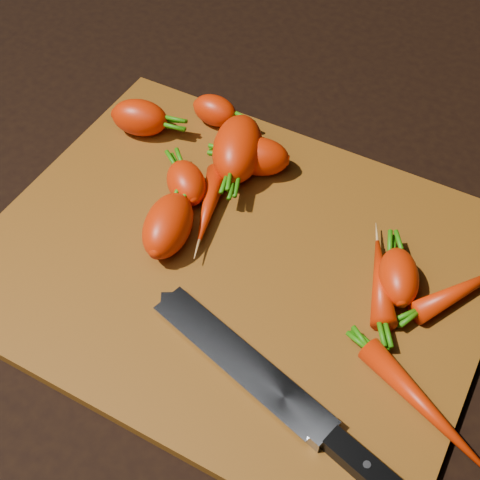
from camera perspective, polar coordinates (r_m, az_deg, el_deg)
The scene contains 14 objects.
ground at distance 0.69m, azimuth -0.40°, elevation -2.40°, with size 2.00×2.00×0.01m, color black.
cutting_board at distance 0.68m, azimuth -0.40°, elevation -1.85°, with size 0.50×0.40×0.01m, color brown.
carrot_0 at distance 0.80m, azimuth -8.56°, elevation 10.29°, with size 0.07×0.04×0.04m, color #C32100.
carrot_1 at distance 0.72m, azimuth -4.61°, elevation 4.87°, with size 0.06×0.04×0.04m, color #C32100.
carrot_2 at distance 0.74m, azimuth -0.19°, elevation 7.80°, with size 0.10×0.06×0.06m, color #C32100.
carrot_3 at distance 0.68m, azimuth -6.17°, elevation 1.25°, with size 0.08×0.05×0.05m, color #C32100.
carrot_4 at distance 0.75m, azimuth 1.60°, elevation 7.14°, with size 0.07×0.04×0.04m, color #C32100.
carrot_5 at distance 0.81m, azimuth -2.16°, elevation 10.98°, with size 0.06×0.04×0.04m, color #C32100.
carrot_6 at distance 0.66m, azimuth 13.38°, elevation -3.08°, with size 0.06×0.04×0.04m, color #C32100.
carrot_7 at distance 0.67m, azimuth 18.41°, elevation -4.07°, with size 0.11×0.02×0.02m, color #C32100.
carrot_8 at distance 0.60m, azimuth 15.42°, elevation -13.47°, with size 0.14×0.02×0.02m, color #C32100.
carrot_9 at distance 0.66m, azimuth 11.90°, elevation -3.43°, with size 0.10×0.03×0.03m, color #C32100.
carrot_10 at distance 0.71m, azimuth -2.65°, elevation 3.06°, with size 0.10×0.03×0.03m, color #C32100.
knife at distance 0.60m, azimuth 1.08°, elevation -11.13°, with size 0.30×0.11×0.02m.
Camera 1 is at (0.20, -0.36, 0.55)m, focal length 50.00 mm.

